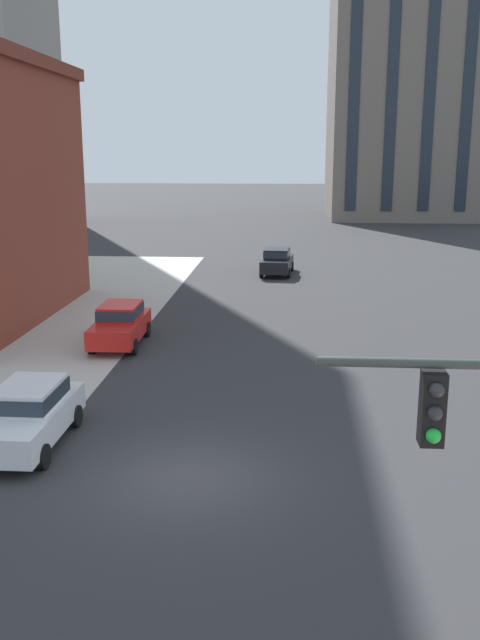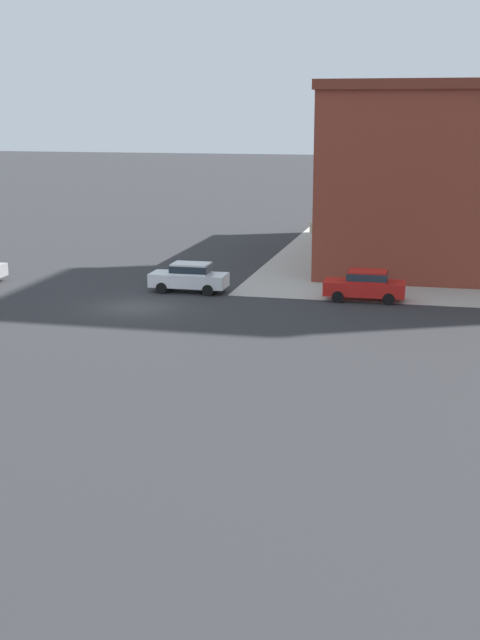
{
  "view_description": "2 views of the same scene",
  "coord_description": "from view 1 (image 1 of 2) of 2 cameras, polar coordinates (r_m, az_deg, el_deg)",
  "views": [
    {
      "loc": [
        2.35,
        -15.42,
        7.68
      ],
      "look_at": [
        0.93,
        4.64,
        2.82
      ],
      "focal_mm": 39.16,
      "sensor_mm": 36.0,
      "label": 1
    },
    {
      "loc": [
        42.53,
        15.66,
        10.24
      ],
      "look_at": [
        7.73,
        7.48,
        1.55
      ],
      "focal_mm": 48.78,
      "sensor_mm": 36.0,
      "label": 2
    }
  ],
  "objects": [
    {
      "name": "car_parked_curb",
      "position": [
        44.9,
        3.05,
        4.9
      ],
      "size": [
        2.16,
        4.53,
        1.68
      ],
      "color": "black",
      "rests_on": "ground"
    },
    {
      "name": "car_main_northbound_near",
      "position": [
        28.76,
        -9.76,
        -0.22
      ],
      "size": [
        1.95,
        4.43,
        1.68
      ],
      "color": "red",
      "rests_on": "ground"
    },
    {
      "name": "ground_plane",
      "position": [
        17.39,
        -4.24,
        -12.67
      ],
      "size": [
        320.0,
        320.0,
        0.0
      ],
      "primitive_type": "plane",
      "color": "#2D2D30"
    },
    {
      "name": "car_main_southbound_far",
      "position": [
        19.58,
        -16.85,
        -7.24
      ],
      "size": [
        1.9,
        4.4,
        1.68
      ],
      "color": "silver",
      "rests_on": "ground"
    }
  ]
}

